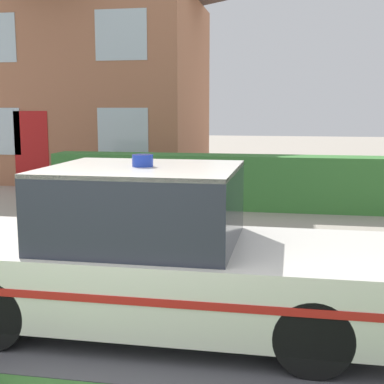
{
  "coord_description": "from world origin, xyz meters",
  "views": [
    {
      "loc": [
        1.53,
        -2.72,
        2.18
      ],
      "look_at": [
        0.25,
        4.34,
        1.05
      ],
      "focal_mm": 50.0,
      "sensor_mm": 36.0,
      "label": 1
    }
  ],
  "objects": [
    {
      "name": "road_strip",
      "position": [
        0.0,
        3.74,
        0.01
      ],
      "size": [
        28.0,
        5.35,
        0.01
      ],
      "primitive_type": "cube",
      "color": "#4C4C51",
      "rests_on": "ground"
    },
    {
      "name": "house_left",
      "position": [
        -4.68,
        13.88,
        3.78
      ],
      "size": [
        6.98,
        5.92,
        7.42
      ],
      "color": "#A86B4C",
      "rests_on": "ground"
    },
    {
      "name": "police_car",
      "position": [
        0.29,
        2.28,
        0.73
      ],
      "size": [
        4.58,
        1.81,
        1.72
      ],
      "rotation": [
        0.0,
        0.0,
        -0.01
      ],
      "color": "black",
      "rests_on": "road_strip"
    },
    {
      "name": "garden_hedge",
      "position": [
        0.36,
        8.83,
        0.59
      ],
      "size": [
        8.12,
        0.78,
        1.17
      ],
      "primitive_type": "cube",
      "color": "#3D7F38",
      "rests_on": "ground"
    }
  ]
}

